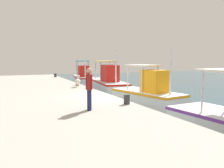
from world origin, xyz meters
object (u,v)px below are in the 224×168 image
object	(u,v)px
fishing_boat_third	(148,94)
fisherman_standing	(89,87)
mooring_bollard_nearest	(55,75)
mooring_bollard_second	(77,83)
mooring_bollard_third	(127,99)
pelican	(78,81)
fishing_boat_nearest	(83,78)
fishing_boat_second	(107,83)

from	to	relation	value
fishing_boat_third	fisherman_standing	size ratio (longest dim) A/B	3.11
mooring_bollard_nearest	mooring_bollard_second	distance (m)	8.35
fisherman_standing	mooring_bollard_third	xyz separation A→B (m)	(-0.51, 1.87, -0.68)
pelican	fisherman_standing	distance (m)	7.64
fishing_boat_nearest	mooring_bollard_third	world-z (taller)	fishing_boat_nearest
fishing_boat_nearest	mooring_bollard_third	distance (m)	15.82
fishing_boat_second	mooring_bollard_third	distance (m)	9.56
fishing_boat_nearest	pelican	world-z (taller)	fishing_boat_nearest
fishing_boat_third	mooring_bollard_third	size ratio (longest dim) A/B	11.92
fishing_boat_second	fishing_boat_third	size ratio (longest dim) A/B	1.30
fishing_boat_third	pelican	world-z (taller)	fishing_boat_third
fishing_boat_nearest	pelican	distance (m)	9.16
pelican	mooring_bollard_third	world-z (taller)	pelican
pelican	mooring_bollard_second	xyz separation A→B (m)	(-0.97, 0.24, -0.22)
fishing_boat_second	pelican	world-z (taller)	fishing_boat_second
fishing_boat_third	pelican	size ratio (longest dim) A/B	5.44
fishing_boat_second	mooring_bollard_second	bearing A→B (deg)	-67.03
fishing_boat_second	fisherman_standing	bearing A→B (deg)	-26.10
fishing_boat_third	pelican	distance (m)	5.12
fishing_boat_third	fisherman_standing	world-z (taller)	fishing_boat_third
fishing_boat_third	mooring_bollard_third	world-z (taller)	fishing_boat_third
pelican	fisherman_standing	world-z (taller)	fisherman_standing
fishing_boat_third	mooring_bollard_second	world-z (taller)	fishing_boat_third
pelican	mooring_bollard_second	bearing A→B (deg)	166.16
pelican	fisherman_standing	bearing A→B (deg)	-12.31
fishing_boat_nearest	mooring_bollard_nearest	size ratio (longest dim) A/B	14.08
fishing_boat_nearest	mooring_bollard_nearest	world-z (taller)	fishing_boat_nearest
fishing_boat_second	mooring_bollard_second	distance (m)	3.11
fishing_boat_third	mooring_bollard_third	xyz separation A→B (m)	(2.93, -2.89, 0.32)
fishing_boat_third	mooring_bollard_nearest	size ratio (longest dim) A/B	13.85
pelican	fisherman_standing	xyz separation A→B (m)	(7.45, -1.63, 0.50)
fishing_boat_second	fishing_boat_third	world-z (taller)	fishing_boat_second
fishing_boat_nearest	mooring_bollard_third	bearing A→B (deg)	-10.04
fisherman_standing	mooring_bollard_third	size ratio (longest dim) A/B	3.83
fisherman_standing	mooring_bollard_nearest	bearing A→B (deg)	173.65
fisherman_standing	mooring_bollard_second	distance (m)	8.66
fishing_boat_nearest	fisherman_standing	world-z (taller)	fishing_boat_nearest
fisherman_standing	mooring_bollard_second	xyz separation A→B (m)	(-8.42, 1.87, -0.72)
fishing_boat_third	mooring_bollard_second	xyz separation A→B (m)	(-4.99, -2.89, 0.29)
pelican	fishing_boat_second	bearing A→B (deg)	125.19
mooring_bollard_third	mooring_bollard_second	bearing A→B (deg)	180.00
fishing_boat_nearest	fishing_boat_second	bearing A→B (deg)	0.84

